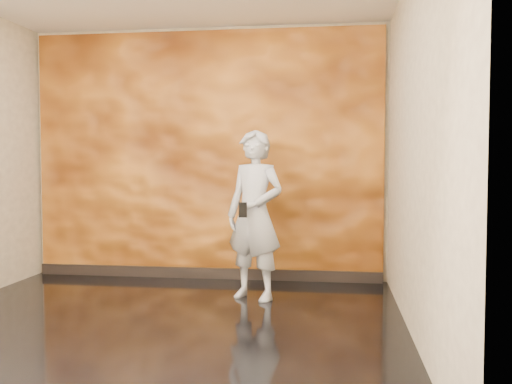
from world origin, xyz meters
The scene contains 5 objects.
room centered at (0.00, 0.00, 1.40)m, with size 4.02×4.02×2.81m.
feature_wall centered at (0.00, 1.96, 1.38)m, with size 3.90×0.06×2.75m, color orange.
baseboard centered at (0.00, 1.92, 0.06)m, with size 3.90×0.04×0.12m, color black.
man centered at (0.67, 1.06, 0.80)m, with size 0.59×0.38×1.61m, color #8F929D.
phone centered at (0.59, 0.84, 0.87)m, with size 0.07×0.01×0.14m, color black.
Camera 1 is at (1.42, -4.28, 1.30)m, focal length 40.00 mm.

